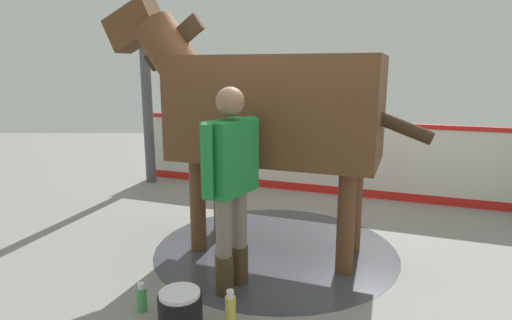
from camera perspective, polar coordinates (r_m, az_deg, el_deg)
ground_plane at (r=4.47m, az=6.23°, el=-12.17°), size 16.00×16.00×0.02m
wet_patch at (r=4.50m, az=2.61°, el=-11.76°), size 2.48×2.48×0.00m
barrier_wall at (r=6.38m, az=8.65°, el=0.07°), size 2.01×5.48×1.09m
roof_post_near at (r=7.00m, az=-14.48°, el=9.85°), size 0.16×0.16×3.18m
horse at (r=4.17m, az=1.26°, el=7.19°), size 1.58×3.20×2.54m
handler at (r=3.43m, az=-3.36°, el=-2.21°), size 0.59×0.44×1.69m
wash_bucket at (r=3.25m, az=-10.11°, el=-19.26°), size 0.32×0.32×0.29m
bottle_shampoo at (r=3.25m, az=-3.44°, el=-19.36°), size 0.08×0.08×0.28m
bottle_spray at (r=3.54m, az=-15.06°, el=-17.43°), size 0.08×0.08×0.23m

